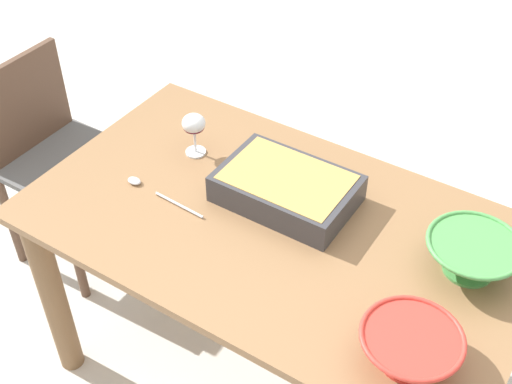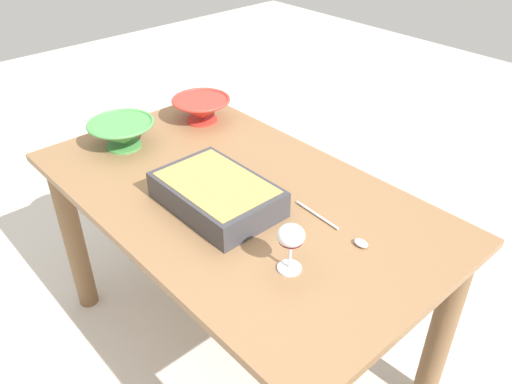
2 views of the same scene
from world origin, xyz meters
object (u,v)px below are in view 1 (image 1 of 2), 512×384
object	(u,v)px
chair	(53,153)
dining_table	(275,259)
mixing_bowl	(472,255)
small_bowl	(410,347)
casserole_dish	(287,187)
serving_spoon	(151,190)
wine_glass	(194,126)

from	to	relation	value
chair	dining_table	bearing A→B (deg)	174.18
mixing_bowl	small_bowl	bearing A→B (deg)	86.54
casserole_dish	serving_spoon	distance (m)	0.40
chair	wine_glass	bearing A→B (deg)	-178.08
serving_spoon	wine_glass	bearing A→B (deg)	-89.96
serving_spoon	mixing_bowl	bearing A→B (deg)	-167.12
casserole_dish	mixing_bowl	bearing A→B (deg)	-177.90
chair	casserole_dish	distance (m)	1.07
serving_spoon	chair	bearing A→B (deg)	-16.31
casserole_dish	small_bowl	xyz separation A→B (m)	(-0.51, 0.32, 0.01)
chair	mixing_bowl	bearing A→B (deg)	-179.83
wine_glass	serving_spoon	xyz separation A→B (m)	(-0.00, 0.22, -0.09)
dining_table	casserole_dish	distance (m)	0.22
dining_table	serving_spoon	distance (m)	0.41
wine_glass	casserole_dish	xyz separation A→B (m)	(-0.35, 0.04, -0.05)
chair	wine_glass	distance (m)	0.76
wine_glass	serving_spoon	distance (m)	0.24
dining_table	small_bowl	xyz separation A→B (m)	(-0.48, 0.23, 0.21)
chair	serving_spoon	bearing A→B (deg)	163.69
casserole_dish	small_bowl	size ratio (longest dim) A/B	1.63
wine_glass	casserole_dish	bearing A→B (deg)	173.93
wine_glass	casserole_dish	size ratio (longest dim) A/B	0.37
chair	serving_spoon	distance (m)	0.75
casserole_dish	small_bowl	distance (m)	0.60
dining_table	chair	distance (m)	1.05
dining_table	casserole_dish	xyz separation A→B (m)	(0.02, -0.09, 0.20)
casserole_dish	wine_glass	bearing A→B (deg)	-6.07
casserole_dish	serving_spoon	bearing A→B (deg)	27.44
dining_table	serving_spoon	size ratio (longest dim) A/B	4.89
dining_table	wine_glass	distance (m)	0.47
wine_glass	small_bowl	world-z (taller)	wine_glass
dining_table	wine_glass	size ratio (longest dim) A/B	9.87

